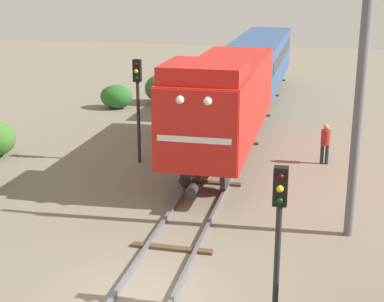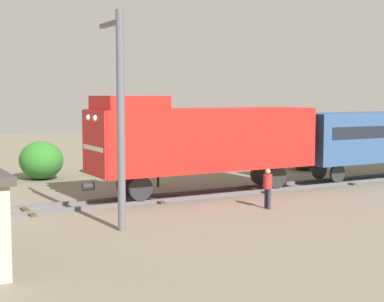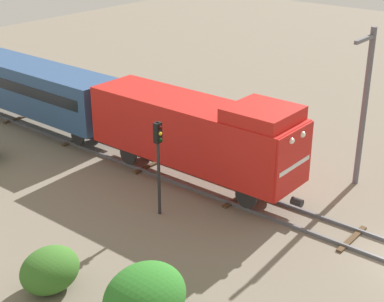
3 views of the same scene
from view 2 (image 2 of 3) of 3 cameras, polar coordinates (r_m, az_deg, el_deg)
locomotive at (r=27.84m, az=0.89°, el=1.30°), size 2.90×11.60×4.60m
traffic_signal_mid at (r=30.53m, az=-3.36°, el=2.10°), size 0.32×0.34×4.34m
worker_by_signal at (r=24.99m, az=7.35°, el=-3.32°), size 0.38×0.38×1.70m
catenary_mast at (r=20.68m, az=-6.99°, el=3.51°), size 1.94×0.28×7.71m
bush_near at (r=34.56m, az=-14.42°, el=-0.87°), size 2.99×2.44×2.17m
bush_mid at (r=36.46m, az=-8.70°, el=-0.87°), size 2.25×1.84×1.64m
bush_far at (r=38.44m, az=10.77°, el=-0.42°), size 2.55×2.08×1.85m
bush_back at (r=39.29m, az=6.37°, el=-0.57°), size 1.91×1.56×1.39m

